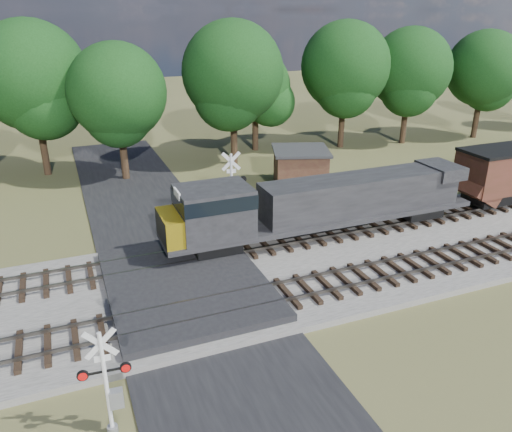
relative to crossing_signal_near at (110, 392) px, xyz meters
name	(u,v)px	position (x,y,z in m)	size (l,w,h in m)	color
ground	(189,296)	(4.15, 6.87, -1.59)	(160.00, 160.00, 0.00)	brown
ballast_bed	(369,252)	(14.15, 7.37, -1.44)	(140.00, 10.00, 0.30)	gray
road	(189,296)	(4.15, 6.87, -1.55)	(7.00, 60.00, 0.08)	black
crossing_panel	(186,285)	(4.15, 7.37, -1.28)	(7.00, 9.00, 0.62)	#262628
track_near	(269,297)	(7.27, 4.87, -1.18)	(140.00, 2.60, 0.33)	black
track_far	(232,250)	(7.27, 9.87, -1.18)	(140.00, 2.60, 0.33)	black
crossing_signal_near	(110,392)	(0.00, 0.00, 0.00)	(1.54, 0.34, 3.83)	silver
crossing_signal_far	(230,195)	(8.68, 14.09, 0.29)	(1.82, 0.43, 4.52)	silver
equipment_shed	(300,167)	(15.86, 19.07, -0.21)	(5.10, 5.10, 2.73)	#40231B
treeline	(163,80)	(7.80, 27.26, 5.45)	(80.65, 11.18, 11.74)	black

